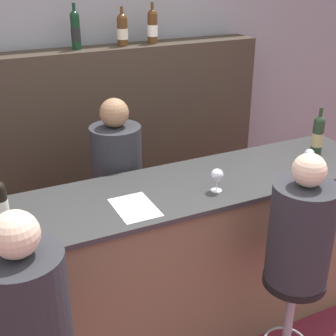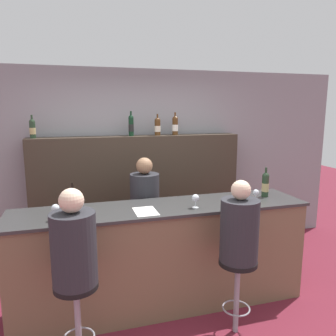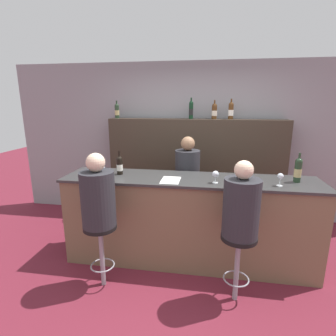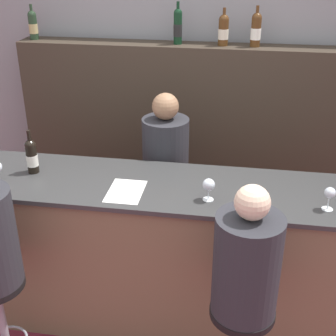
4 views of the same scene
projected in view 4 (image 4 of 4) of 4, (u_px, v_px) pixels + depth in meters
wall_back at (191, 85)px, 4.13m from camera, size 6.40×0.05×2.60m
bar_counter at (163, 255)px, 3.16m from camera, size 3.02×0.65×1.08m
back_bar_cabinet at (187, 142)px, 4.13m from camera, size 2.83×0.28×1.70m
wine_bottle_counter_0 at (32, 156)px, 3.03m from camera, size 0.07×0.07×0.29m
wine_bottle_backbar_0 at (33, 25)px, 3.89m from camera, size 0.07×0.07×0.28m
wine_bottle_backbar_1 at (178, 26)px, 3.71m from camera, size 0.07×0.07×0.33m
wine_bottle_backbar_2 at (223, 30)px, 3.66m from camera, size 0.08×0.08×0.29m
wine_bottle_backbar_3 at (256, 29)px, 3.62m from camera, size 0.08×0.08×0.31m
wine_glass_1 at (209, 185)px, 2.71m from camera, size 0.07×0.07×0.14m
wine_glass_2 at (330, 194)px, 2.61m from camera, size 0.06×0.06×0.14m
tasting_menu at (126, 191)px, 2.84m from camera, size 0.21×0.30×0.00m
bar_stool_right at (240, 331)px, 2.54m from camera, size 0.35×0.35×0.71m
guest_seated_right at (247, 261)px, 2.33m from camera, size 0.34×0.34×0.74m
bartender at (166, 196)px, 3.58m from camera, size 0.34×0.34×1.51m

